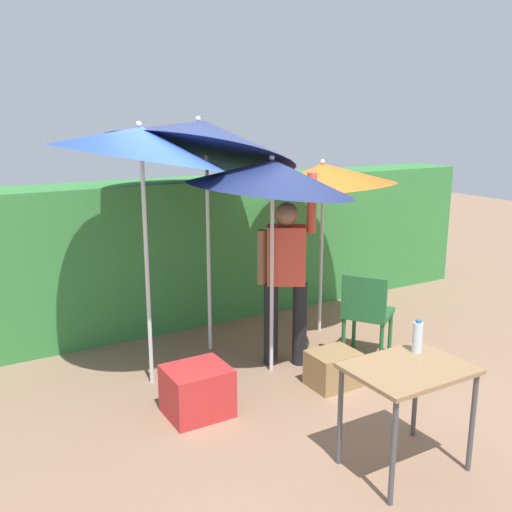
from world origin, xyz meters
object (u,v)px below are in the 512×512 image
crate_cardboard (333,369)px  folding_table (408,379)px  umbrella_rainbow (272,175)px  umbrella_orange (323,176)px  umbrella_navy (202,138)px  chair_plastic (367,311)px  cooler_box (197,391)px  person_vendor (286,272)px  bottle_water (417,337)px  umbrella_yellow (140,143)px

crate_cardboard → folding_table: 1.38m
umbrella_rainbow → umbrella_orange: umbrella_rainbow is taller
umbrella_navy → chair_plastic: (1.24, -1.06, -1.66)m
cooler_box → umbrella_orange: bearing=27.0°
chair_plastic → folding_table: chair_plastic is taller
chair_plastic → person_vendor: bearing=156.8°
crate_cardboard → bottle_water: (-0.13, -1.09, 0.71)m
chair_plastic → crate_cardboard: (-0.64, -0.30, -0.35)m
umbrella_yellow → chair_plastic: bearing=-16.7°
umbrella_orange → person_vendor: bearing=-146.5°
chair_plastic → folding_table: bearing=-122.6°
umbrella_yellow → cooler_box: size_ratio=4.82×
umbrella_orange → crate_cardboard: umbrella_orange is taller
umbrella_rainbow → person_vendor: size_ratio=1.12×
umbrella_orange → umbrella_navy: (-1.31, 0.21, 0.42)m
umbrella_orange → umbrella_navy: size_ratio=0.75×
umbrella_rainbow → umbrella_navy: size_ratio=0.79×
chair_plastic → umbrella_yellow: bearing=163.3°
cooler_box → folding_table: size_ratio=0.63×
umbrella_navy → bottle_water: bearing=-79.0°
umbrella_orange → folding_table: umbrella_orange is taller
umbrella_orange → crate_cardboard: 2.09m
umbrella_navy → umbrella_yellow: bearing=-149.9°
person_vendor → folding_table: bearing=-97.3°
umbrella_yellow → crate_cardboard: size_ratio=5.72×
chair_plastic → folding_table: (-0.99, -1.54, 0.15)m
folding_table → umbrella_rainbow: bearing=88.7°
chair_plastic → umbrella_orange: bearing=85.7°
person_vendor → bottle_water: bearing=-90.6°
umbrella_yellow → umbrella_navy: (0.78, 0.45, 0.01)m
umbrella_navy → folding_table: bearing=-84.4°
umbrella_orange → cooler_box: umbrella_orange is taller
umbrella_rainbow → umbrella_navy: 0.91m
umbrella_navy → folding_table: 3.02m
umbrella_rainbow → cooler_box: bearing=-156.8°
umbrella_yellow → cooler_box: bearing=-81.2°
umbrella_navy → person_vendor: 1.53m
umbrella_orange → umbrella_navy: bearing=171.0°
umbrella_orange → folding_table: size_ratio=2.51×
umbrella_orange → person_vendor: (-0.81, -0.54, -0.82)m
umbrella_rainbow → umbrella_yellow: umbrella_yellow is taller
person_vendor → folding_table: person_vendor is taller
umbrella_yellow → folding_table: bearing=-64.2°
bottle_water → umbrella_orange: bearing=69.8°
cooler_box → umbrella_yellow: bearing=98.8°
umbrella_orange → umbrella_yellow: size_ratio=0.83×
umbrella_rainbow → chair_plastic: umbrella_rainbow is taller
cooler_box → folding_table: (0.92, -1.39, 0.46)m
umbrella_navy → bottle_water: (0.48, -2.46, -1.30)m
umbrella_navy → bottle_water: 2.82m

